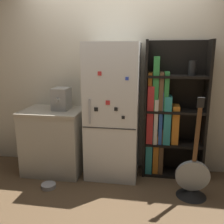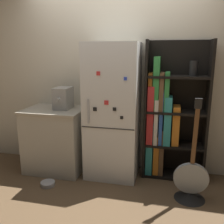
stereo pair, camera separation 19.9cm
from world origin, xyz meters
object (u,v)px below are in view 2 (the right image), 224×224
bookshelf (167,117)px  espresso_machine (63,98)px  refrigerator (113,112)px  guitar (190,185)px  pet_bowl (48,183)px

bookshelf → espresso_machine: size_ratio=5.39×
refrigerator → guitar: refrigerator is taller
espresso_machine → guitar: guitar is taller
espresso_machine → pet_bowl: size_ratio=1.83×
refrigerator → bookshelf: size_ratio=0.98×
bookshelf → pet_bowl: (-1.41, -0.65, -0.78)m
espresso_machine → guitar: size_ratio=0.28×
espresso_machine → pet_bowl: (-0.02, -0.52, -0.99)m
bookshelf → guitar: bearing=-61.0°
refrigerator → guitar: 1.28m
bookshelf → pet_bowl: size_ratio=9.84×
guitar → pet_bowl: guitar is taller
espresso_machine → pet_bowl: 1.12m
guitar → bookshelf: bearing=119.0°
espresso_machine → guitar: bearing=-14.0°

